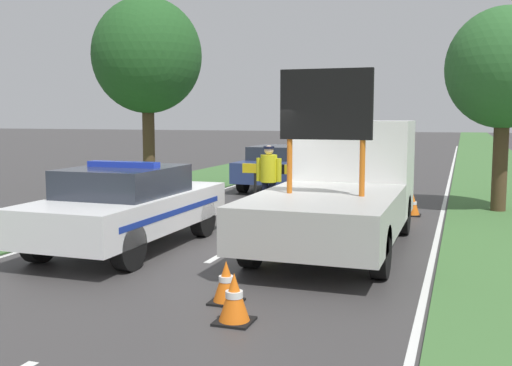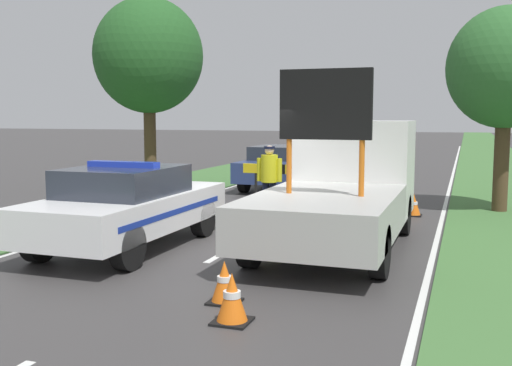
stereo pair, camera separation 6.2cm
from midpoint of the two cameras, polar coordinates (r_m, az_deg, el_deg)
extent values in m
plane|color=#3D3A3A|center=(11.23, -1.85, -5.91)|extent=(160.00, 160.00, 0.00)
cube|color=silver|center=(11.13, -2.06, -6.01)|extent=(0.12, 2.70, 0.01)
cube|color=silver|center=(17.63, 6.04, -1.41)|extent=(0.12, 2.70, 0.01)
cube|color=silver|center=(24.35, 9.71, 0.70)|extent=(0.12, 2.70, 0.01)
cube|color=silver|center=(31.15, 11.78, 1.89)|extent=(0.12, 2.70, 0.01)
cube|color=silver|center=(37.98, 13.12, 2.66)|extent=(0.12, 2.70, 0.01)
cube|color=silver|center=(44.82, 14.04, 3.19)|extent=(0.12, 2.70, 0.01)
cube|color=silver|center=(23.73, 0.79, 0.64)|extent=(0.10, 54.83, 0.01)
cube|color=silver|center=(22.55, 17.83, 0.03)|extent=(0.10, 54.83, 0.01)
cube|color=#427038|center=(31.72, 2.06, 2.12)|extent=(3.50, 120.00, 0.03)
cube|color=#427038|center=(30.37, 21.67, 1.48)|extent=(3.50, 120.00, 0.03)
cube|color=white|center=(11.10, -12.20, -2.61)|extent=(1.92, 4.55, 0.62)
cube|color=#282D38|center=(10.91, -12.64, 0.19)|extent=(1.69, 2.09, 0.49)
cylinder|color=black|center=(12.77, -12.11, -2.85)|extent=(0.24, 0.74, 0.74)
cylinder|color=black|center=(11.99, -5.22, -3.33)|extent=(0.24, 0.74, 0.74)
cylinder|color=black|center=(10.50, -20.12, -5.11)|extent=(0.24, 0.74, 0.74)
cylinder|color=black|center=(9.54, -12.23, -6.00)|extent=(0.24, 0.74, 0.74)
cube|color=#1E38C6|center=(10.88, -12.68, 1.75)|extent=(1.34, 0.24, 0.10)
cube|color=#193399|center=(11.09, -12.21, -2.45)|extent=(1.93, 3.73, 0.10)
cube|color=black|center=(13.12, -6.95, -1.41)|extent=(1.06, 0.08, 0.37)
cube|color=white|center=(12.51, 9.19, 1.54)|extent=(2.27, 1.79, 1.89)
cube|color=#232833|center=(13.35, 9.86, 3.30)|extent=(1.93, 0.04, 0.83)
cube|color=#B2B2AD|center=(9.90, 6.37, -3.14)|extent=(2.27, 3.72, 0.71)
cylinder|color=#D16619|center=(9.95, 3.04, 1.61)|extent=(0.09, 0.09, 0.90)
cylinder|color=#D16619|center=(9.68, 9.90, 1.39)|extent=(0.09, 0.09, 0.90)
cube|color=black|center=(9.76, 6.50, 7.45)|extent=(1.50, 0.12, 1.13)
cylinder|color=black|center=(12.83, 4.63, -2.53)|extent=(0.24, 0.81, 0.81)
cylinder|color=black|center=(12.49, 13.71, -2.94)|extent=(0.24, 0.81, 0.81)
cylinder|color=black|center=(9.54, -0.65, -5.64)|extent=(0.24, 0.81, 0.81)
cylinder|color=black|center=(9.08, 11.61, -6.40)|extent=(0.24, 0.81, 0.81)
cylinder|color=black|center=(15.38, -0.19, -0.78)|extent=(0.07, 0.07, 0.94)
cylinder|color=black|center=(14.72, 9.80, -1.20)|extent=(0.07, 0.07, 0.94)
cube|color=yellow|center=(15.34, -0.39, 1.41)|extent=(0.56, 0.08, 0.24)
cube|color=black|center=(15.16, 1.62, 1.35)|extent=(0.56, 0.08, 0.24)
cube|color=yellow|center=(15.00, 3.68, 1.28)|extent=(0.56, 0.08, 0.24)
cube|color=black|center=(14.86, 5.77, 1.21)|extent=(0.56, 0.08, 0.24)
cube|color=yellow|center=(14.74, 7.90, 1.14)|extent=(0.56, 0.08, 0.24)
cube|color=black|center=(14.64, 10.07, 1.07)|extent=(0.56, 0.08, 0.24)
cylinder|color=#191E38|center=(14.10, 0.76, -1.61)|extent=(0.16, 0.16, 0.85)
cylinder|color=#191E38|center=(14.04, 1.44, -1.65)|extent=(0.16, 0.16, 0.85)
cylinder|color=yellow|center=(13.99, 1.10, 1.39)|extent=(0.39, 0.39, 0.64)
cylinder|color=yellow|center=(14.07, 0.16, 1.29)|extent=(0.13, 0.13, 0.54)
cylinder|color=yellow|center=(13.92, 2.06, 1.23)|extent=(0.13, 0.13, 0.54)
sphere|color=beige|center=(13.95, 1.11, 3.15)|extent=(0.22, 0.22, 0.22)
cylinder|color=#141933|center=(13.95, 1.11, 3.40)|extent=(0.25, 0.25, 0.06)
cylinder|color=#232326|center=(14.39, 4.96, -1.57)|extent=(0.15, 0.15, 0.80)
cylinder|color=#232326|center=(14.35, 5.61, -1.60)|extent=(0.15, 0.15, 0.80)
cylinder|color=maroon|center=(14.29, 5.31, 1.21)|extent=(0.37, 0.37, 0.60)
cylinder|color=maroon|center=(14.35, 4.42, 1.12)|extent=(0.12, 0.12, 0.51)
cylinder|color=maroon|center=(14.24, 6.21, 1.06)|extent=(0.12, 0.12, 0.51)
sphere|color=beige|center=(14.26, 5.33, 2.84)|extent=(0.21, 0.21, 0.21)
cube|color=black|center=(7.17, -2.33, -13.02)|extent=(0.43, 0.43, 0.03)
cone|color=orange|center=(7.07, -2.35, -10.76)|extent=(0.36, 0.36, 0.56)
cylinder|color=white|center=(7.06, -2.35, -10.54)|extent=(0.21, 0.21, 0.08)
cube|color=black|center=(7.87, -3.08, -11.22)|extent=(0.40, 0.40, 0.03)
cone|color=orange|center=(7.79, -3.09, -9.28)|extent=(0.34, 0.34, 0.52)
cylinder|color=white|center=(7.79, -3.09, -9.10)|extent=(0.19, 0.19, 0.07)
cube|color=black|center=(14.92, 14.57, -2.97)|extent=(0.38, 0.38, 0.03)
cone|color=orange|center=(14.88, 14.60, -1.95)|extent=(0.33, 0.33, 0.51)
cylinder|color=white|center=(14.88, 14.60, -1.86)|extent=(0.18, 0.18, 0.07)
cube|color=black|center=(12.41, 1.04, -4.65)|extent=(0.41, 0.41, 0.03)
cone|color=orange|center=(12.36, 1.04, -3.35)|extent=(0.35, 0.35, 0.54)
cylinder|color=white|center=(12.35, 1.04, -3.22)|extent=(0.20, 0.20, 0.08)
cube|color=black|center=(15.00, 6.02, -2.75)|extent=(0.46, 0.46, 0.03)
cone|color=orange|center=(14.96, 6.03, -1.54)|extent=(0.39, 0.39, 0.61)
cylinder|color=white|center=(14.95, 6.03, -1.42)|extent=(0.22, 0.22, 0.09)
cube|color=navy|center=(19.87, 2.36, 1.41)|extent=(1.94, 4.54, 0.63)
cube|color=#282D38|center=(19.70, 2.25, 2.92)|extent=(1.70, 2.09, 0.43)
cylinder|color=black|center=(21.49, 1.27, 0.95)|extent=(0.24, 0.69, 0.69)
cylinder|color=black|center=(21.03, 5.68, 0.80)|extent=(0.24, 0.69, 0.69)
cylinder|color=black|center=(18.84, -1.35, 0.17)|extent=(0.24, 0.69, 0.69)
cylinder|color=black|center=(18.32, 3.63, -0.02)|extent=(0.24, 0.69, 0.69)
cube|color=maroon|center=(26.11, 6.32, 2.47)|extent=(1.86, 4.50, 0.56)
cube|color=#282D38|center=(25.95, 6.27, 3.67)|extent=(1.64, 2.07, 0.55)
cylinder|color=black|center=(27.67, 5.31, 2.13)|extent=(0.24, 0.66, 0.66)
cylinder|color=black|center=(27.33, 8.62, 2.03)|extent=(0.24, 0.66, 0.66)
cylinder|color=black|center=(24.98, 3.78, 1.68)|extent=(0.24, 0.66, 0.66)
cylinder|color=black|center=(24.60, 7.44, 1.56)|extent=(0.24, 0.66, 0.66)
cylinder|color=#4C3823|center=(19.40, -10.26, 3.66)|extent=(0.38, 0.38, 2.99)
ellipsoid|color=#235623|center=(19.46, -10.43, 11.85)|extent=(3.43, 3.43, 3.60)
cylinder|color=#4C3823|center=(16.07, 22.12, 1.88)|extent=(0.36, 0.36, 2.51)
ellipsoid|color=#2D662D|center=(16.07, 22.48, 10.13)|extent=(2.82, 2.82, 2.96)
camera|label=1|loc=(0.03, -90.15, -0.02)|focal=42.00mm
camera|label=2|loc=(0.03, 89.85, 0.02)|focal=42.00mm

